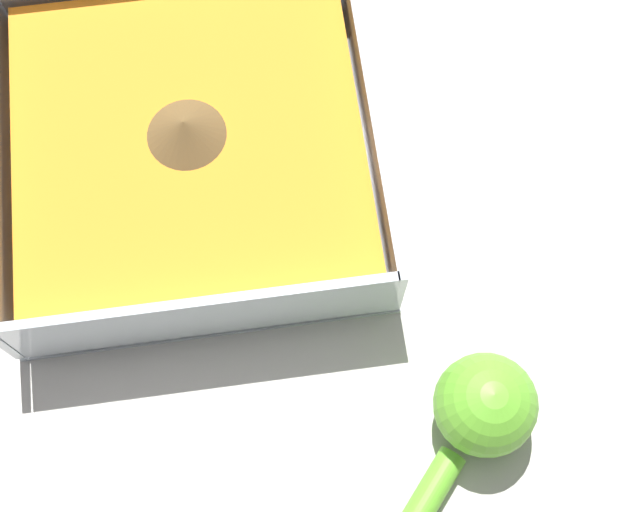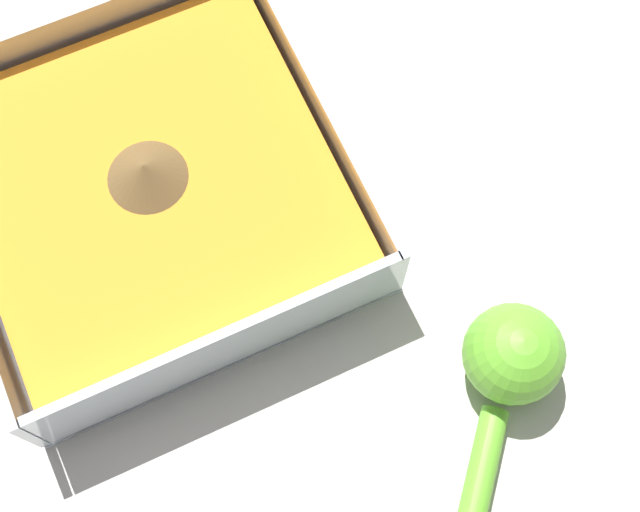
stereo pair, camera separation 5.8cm
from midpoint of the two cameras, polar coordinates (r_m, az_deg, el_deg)
The scene contains 3 objects.
ground_plane at distance 0.65m, azimuth -12.87°, elevation 4.19°, with size 4.00×4.00×0.00m, color beige.
square_dish at distance 0.62m, azimuth -12.93°, elevation 3.82°, with size 0.26×0.26×0.07m.
lemon_squeezer at distance 0.57m, azimuth 9.61°, elevation -7.35°, with size 0.14×0.13×0.06m.
Camera 2 is at (-0.29, 0.00, 0.58)m, focal length 50.00 mm.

